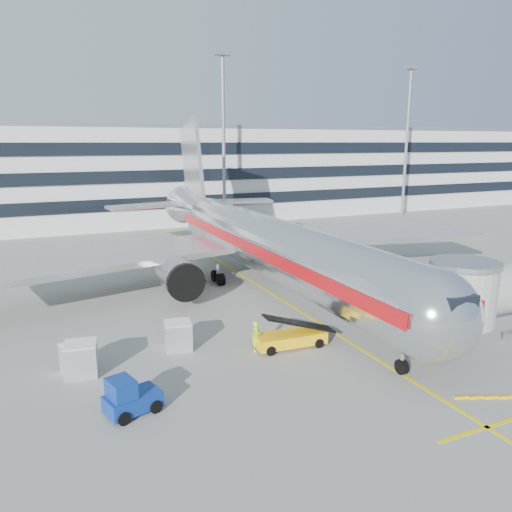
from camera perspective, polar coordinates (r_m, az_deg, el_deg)
name	(u,v)px	position (r m, az deg, el deg)	size (l,w,h in m)	color
ground	(327,328)	(36.40, 8.08, -8.12)	(180.00, 180.00, 0.00)	gray
lead_in_line	(267,291)	(44.69, 1.26, -3.97)	(0.25, 70.00, 0.01)	yellow
stop_bar	(487,427)	(26.81, 24.90, -17.34)	(6.00, 0.25, 0.01)	yellow
main_jet	(259,241)	(45.18, 0.36, 1.75)	(50.95, 48.70, 16.06)	silver
terminal	(148,173)	(88.65, -12.26, 9.28)	(150.00, 24.25, 15.60)	silver
light_mast_centre	(223,129)	(75.41, -3.74, 14.33)	(2.40, 1.20, 25.45)	gray
light_mast_east	(407,131)	(92.92, 16.91, 13.55)	(2.40, 1.20, 25.45)	gray
belt_loader	(290,337)	(32.69, 3.93, -9.26)	(4.92, 1.99, 2.33)	#FFBB0A
baggage_tug	(129,398)	(25.90, -14.29, -15.45)	(2.92, 2.26, 1.95)	navy
cargo_container_left	(81,359)	(30.61, -19.36, -11.01)	(2.04, 2.04, 1.89)	silver
cargo_container_right	(77,358)	(31.01, -19.73, -10.92)	(1.98, 1.98, 1.69)	silver
cargo_container_front	(178,335)	(32.70, -8.89, -8.94)	(1.94, 1.94, 1.78)	silver
ramp_worker	(256,336)	(31.93, 0.05, -9.17)	(0.71, 0.47, 1.96)	#BBFF1A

